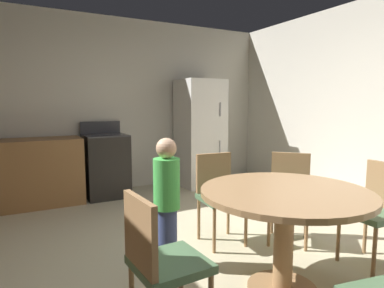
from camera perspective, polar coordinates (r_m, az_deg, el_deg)
The scene contains 11 objects.
ground_plane at distance 2.88m, azimuth 5.19°, elevation -21.37°, with size 14.00×14.00×0.00m, color beige.
wall_back at distance 5.43m, azimuth -13.15°, elevation 6.58°, with size 5.50×0.12×2.70m, color beige.
kitchen_counter at distance 4.94m, azimuth -29.09°, elevation -4.64°, with size 1.83×0.60×0.90m, color olive.
oven_range at distance 5.06m, azimuth -14.62°, elevation -3.52°, with size 0.60×0.60×1.10m.
refrigerator at distance 5.53m, azimuth 1.39°, elevation 1.88°, with size 0.68×0.68×1.76m.
dining_table at distance 2.50m, azimuth 15.66°, elevation -11.07°, with size 1.20×1.20×0.76m.
chair_north at distance 3.32m, azimuth 4.63°, elevation -8.17°, with size 0.43×0.43×0.87m.
chair_west at distance 1.97m, azimuth -5.66°, elevation -19.00°, with size 0.42×0.42×0.87m.
chair_northeast at distance 3.48m, azimuth 16.42°, elevation -7.73°, with size 0.57×0.57×0.87m.
chair_east at distance 3.24m, azimuth 29.25°, elevation -9.43°, with size 0.42×0.42×0.87m.
person_child at distance 2.79m, azimuth -4.38°, elevation -9.44°, with size 0.31×0.31×1.09m.
Camera 1 is at (-1.40, -2.12, 1.36)m, focal length 30.96 mm.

